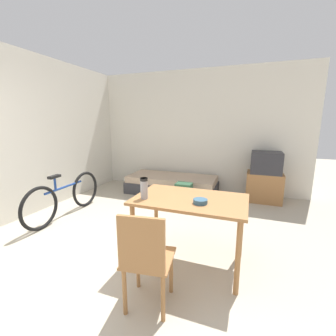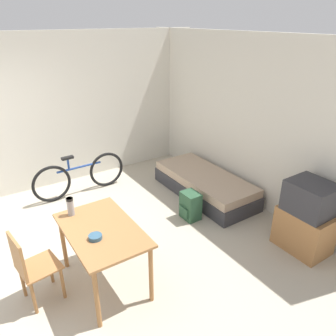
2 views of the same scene
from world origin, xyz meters
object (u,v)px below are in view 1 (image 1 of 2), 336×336
object	(u,v)px
thermos_flask	(144,187)
backpack	(184,195)
dining_table	(190,207)
bicycle	(65,197)
wooden_chair	(146,257)
daybed	(172,185)
tv	(265,178)
mate_bowl	(200,201)

from	to	relation	value
thermos_flask	backpack	size ratio (longest dim) A/B	0.51
dining_table	bicycle	world-z (taller)	dining_table
backpack	wooden_chair	bearing A→B (deg)	-80.95
daybed	thermos_flask	size ratio (longest dim) A/B	8.76
dining_table	bicycle	distance (m)	2.36
daybed	wooden_chair	xyz separation A→B (m)	(0.86, -3.10, 0.31)
tv	dining_table	xyz separation A→B (m)	(-0.87, -2.49, 0.19)
thermos_flask	bicycle	bearing A→B (deg)	158.72
wooden_chair	backpack	distance (m)	2.47
tv	backpack	size ratio (longest dim) A/B	2.25
thermos_flask	mate_bowl	xyz separation A→B (m)	(0.59, 0.06, -0.10)
dining_table	mate_bowl	size ratio (longest dim) A/B	8.30
daybed	thermos_flask	distance (m)	2.68
thermos_flask	daybed	bearing A→B (deg)	102.70
backpack	bicycle	bearing A→B (deg)	-146.69
wooden_chair	mate_bowl	bearing A→B (deg)	64.76
daybed	dining_table	world-z (taller)	dining_table
daybed	mate_bowl	size ratio (longest dim) A/B	13.83
mate_bowl	bicycle	bearing A→B (deg)	164.89
wooden_chair	bicycle	xyz separation A→B (m)	(-2.11, 1.29, -0.16)
daybed	backpack	distance (m)	0.82
tv	dining_table	distance (m)	2.65
mate_bowl	backpack	xyz separation A→B (m)	(-0.69, 1.79, -0.57)
dining_table	backpack	world-z (taller)	dining_table
daybed	mate_bowl	bearing A→B (deg)	-64.80
tv	wooden_chair	bearing A→B (deg)	-107.73
wooden_chair	dining_table	bearing A→B (deg)	77.79
bicycle	mate_bowl	bearing A→B (deg)	-15.11
daybed	wooden_chair	bearing A→B (deg)	-74.55
bicycle	mate_bowl	world-z (taller)	mate_bowl
wooden_chair	mate_bowl	distance (m)	0.76
daybed	bicycle	world-z (taller)	bicycle
wooden_chair	thermos_flask	size ratio (longest dim) A/B	3.95
bicycle	thermos_flask	bearing A→B (deg)	-21.28
dining_table	thermos_flask	size ratio (longest dim) A/B	5.26
daybed	tv	world-z (taller)	tv
tv	mate_bowl	size ratio (longest dim) A/B	6.99
backpack	thermos_flask	bearing A→B (deg)	-86.99
daybed	wooden_chair	size ratio (longest dim) A/B	2.22
dining_table	mate_bowl	bearing A→B (deg)	-42.14
daybed	mate_bowl	world-z (taller)	mate_bowl
dining_table	wooden_chair	size ratio (longest dim) A/B	1.33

